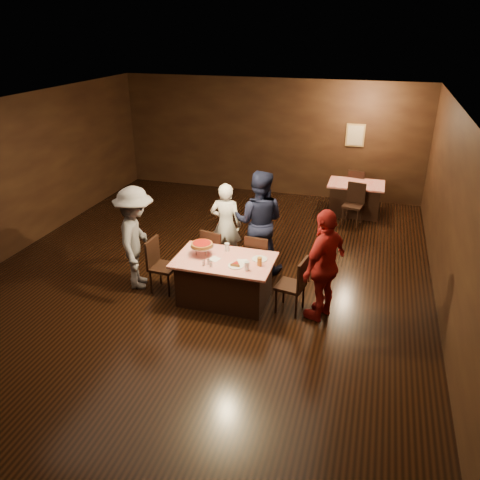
% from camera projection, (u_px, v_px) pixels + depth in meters
% --- Properties ---
extents(room, '(10.00, 10.04, 3.02)m').
position_uv_depth(room, '(200.00, 164.00, 7.68)').
color(room, black).
rests_on(room, ground).
extents(main_table, '(1.60, 1.00, 0.77)m').
position_uv_depth(main_table, '(225.00, 280.00, 7.72)').
color(main_table, red).
rests_on(main_table, ground).
extents(back_table, '(1.30, 0.90, 0.77)m').
position_uv_depth(back_table, '(355.00, 199.00, 11.29)').
color(back_table, red).
rests_on(back_table, ground).
extents(chair_far_left, '(0.50, 0.50, 0.95)m').
position_uv_depth(chair_far_left, '(217.00, 252.00, 8.44)').
color(chair_far_left, black).
rests_on(chair_far_left, ground).
extents(chair_far_right, '(0.45, 0.45, 0.95)m').
position_uv_depth(chair_far_right, '(259.00, 258.00, 8.23)').
color(chair_far_right, black).
rests_on(chair_far_right, ground).
extents(chair_end_left, '(0.44, 0.44, 0.95)m').
position_uv_depth(chair_end_left, '(163.00, 266.00, 7.97)').
color(chair_end_left, black).
rests_on(chair_end_left, ground).
extents(chair_end_right, '(0.49, 0.49, 0.95)m').
position_uv_depth(chair_end_right, '(291.00, 285.00, 7.40)').
color(chair_end_right, black).
rests_on(chair_end_right, ground).
extents(chair_back_near, '(0.50, 0.50, 0.95)m').
position_uv_depth(chair_back_near, '(353.00, 205.00, 10.64)').
color(chair_back_near, black).
rests_on(chair_back_near, ground).
extents(chair_back_far, '(0.50, 0.50, 0.95)m').
position_uv_depth(chair_back_far, '(357.00, 187.00, 11.77)').
color(chair_back_far, black).
rests_on(chair_back_far, ground).
extents(diner_white_jacket, '(0.62, 0.44, 1.62)m').
position_uv_depth(diner_white_jacket, '(226.00, 225.00, 8.73)').
color(diner_white_jacket, white).
rests_on(diner_white_jacket, ground).
extents(diner_navy_hoodie, '(0.98, 0.78, 1.92)m').
position_uv_depth(diner_navy_hoodie, '(259.00, 222.00, 8.49)').
color(diner_navy_hoodie, black).
rests_on(diner_navy_hoodie, ground).
extents(diner_grey_knit, '(1.02, 1.33, 1.82)m').
position_uv_depth(diner_grey_knit, '(136.00, 238.00, 7.95)').
color(diner_grey_knit, slate).
rests_on(diner_grey_knit, ground).
extents(diner_red_shirt, '(0.84, 1.15, 1.81)m').
position_uv_depth(diner_red_shirt, '(324.00, 265.00, 7.08)').
color(diner_red_shirt, maroon).
rests_on(diner_red_shirt, ground).
extents(pizza_stand, '(0.38, 0.38, 0.22)m').
position_uv_depth(pizza_stand, '(202.00, 245.00, 7.63)').
color(pizza_stand, black).
rests_on(pizza_stand, main_table).
extents(plate_with_slice, '(0.25, 0.25, 0.06)m').
position_uv_depth(plate_with_slice, '(236.00, 265.00, 7.33)').
color(plate_with_slice, white).
rests_on(plate_with_slice, main_table).
extents(plate_empty, '(0.25, 0.25, 0.01)m').
position_uv_depth(plate_empty, '(260.00, 259.00, 7.55)').
color(plate_empty, white).
rests_on(plate_empty, main_table).
extents(glass_front_right, '(0.08, 0.08, 0.14)m').
position_uv_depth(glass_front_right, '(247.00, 266.00, 7.20)').
color(glass_front_right, silver).
rests_on(glass_front_right, main_table).
extents(glass_amber, '(0.08, 0.08, 0.14)m').
position_uv_depth(glass_amber, '(260.00, 262.00, 7.33)').
color(glass_amber, '#BF7F26').
rests_on(glass_amber, main_table).
extents(glass_back, '(0.08, 0.08, 0.14)m').
position_uv_depth(glass_back, '(227.00, 247.00, 7.80)').
color(glass_back, silver).
rests_on(glass_back, main_table).
extents(condiments, '(0.17, 0.10, 0.09)m').
position_uv_depth(condiments, '(208.00, 263.00, 7.34)').
color(condiments, silver).
rests_on(condiments, main_table).
extents(napkin_center, '(0.19, 0.19, 0.01)m').
position_uv_depth(napkin_center, '(242.00, 261.00, 7.48)').
color(napkin_center, white).
rests_on(napkin_center, main_table).
extents(napkin_left, '(0.21, 0.21, 0.01)m').
position_uv_depth(napkin_left, '(215.00, 259.00, 7.55)').
color(napkin_left, white).
rests_on(napkin_left, main_table).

